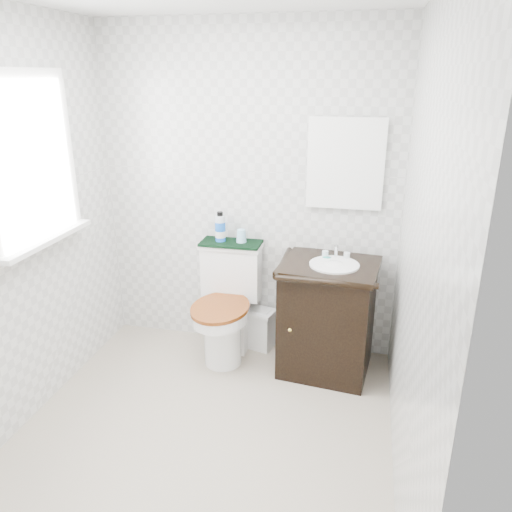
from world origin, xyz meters
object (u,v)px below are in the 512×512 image
at_px(trash_bin, 260,328).
at_px(mouthwash_bottle, 220,228).
at_px(vanity, 327,315).
at_px(cup, 241,236).
at_px(toilet, 228,309).

relative_size(trash_bin, mouthwash_bottle, 1.43).
relative_size(vanity, trash_bin, 2.90).
xyz_separation_m(vanity, cup, (-0.67, 0.20, 0.48)).
xyz_separation_m(toilet, vanity, (0.75, -0.06, 0.06)).
bearing_deg(vanity, cup, 163.21).
height_order(vanity, cup, cup).
bearing_deg(trash_bin, toilet, -148.51).
height_order(toilet, cup, cup).
distance_m(toilet, trash_bin, 0.33).
relative_size(vanity, cup, 9.63).
bearing_deg(mouthwash_bottle, toilet, -58.57).
bearing_deg(trash_bin, cup, 177.65).
height_order(toilet, trash_bin, toilet).
bearing_deg(mouthwash_bottle, trash_bin, 0.07).
distance_m(mouthwash_bottle, cup, 0.17).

